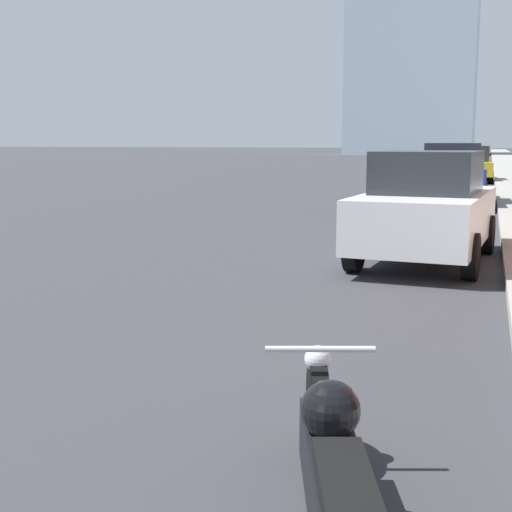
{
  "coord_description": "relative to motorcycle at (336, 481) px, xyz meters",
  "views": [
    {
      "loc": [
        3.65,
        2.03,
        1.87
      ],
      "look_at": [
        1.58,
        8.39,
        0.79
      ],
      "focal_mm": 50.0,
      "sensor_mm": 36.0,
      "label": 1
    }
  ],
  "objects": [
    {
      "name": "parked_car_yellow",
      "position": [
        -0.2,
        31.32,
        0.45
      ],
      "size": [
        2.03,
        4.04,
        1.65
      ],
      "rotation": [
        0.0,
        0.0,
        0.07
      ],
      "color": "gold",
      "rests_on": "ground_plane"
    },
    {
      "name": "parked_car_white",
      "position": [
        -0.29,
        8.28,
        0.49
      ],
      "size": [
        2.08,
        4.17,
        1.72
      ],
      "rotation": [
        0.0,
        0.0,
        -0.08
      ],
      "color": "silver",
      "rests_on": "ground_plane"
    },
    {
      "name": "motorcycle",
      "position": [
        0.0,
        0.0,
        0.0
      ],
      "size": [
        1.03,
        2.54,
        0.73
      ],
      "rotation": [
        0.0,
        0.0,
        0.31
      ],
      "color": "black",
      "rests_on": "ground_plane"
    },
    {
      "name": "parked_car_blue",
      "position": [
        -0.43,
        18.53,
        0.55
      ],
      "size": [
        2.03,
        4.47,
        1.81
      ],
      "rotation": [
        0.0,
        0.0,
        0.04
      ],
      "color": "#1E3899",
      "rests_on": "ground_plane"
    }
  ]
}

